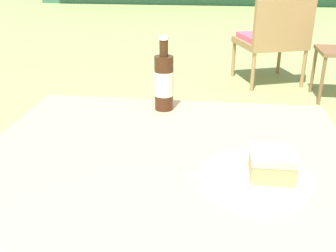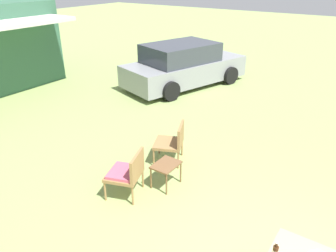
{
  "view_description": "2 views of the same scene",
  "coord_description": "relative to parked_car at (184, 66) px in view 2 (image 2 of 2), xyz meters",
  "views": [
    {
      "loc": [
        0.11,
        -0.83,
        1.21
      ],
      "look_at": [
        0.0,
        0.1,
        0.8
      ],
      "focal_mm": 42.0,
      "sensor_mm": 36.0,
      "label": 1
    },
    {
      "loc": [
        -2.85,
        -0.17,
        3.6
      ],
      "look_at": [
        1.83,
        3.04,
        0.9
      ],
      "focal_mm": 35.0,
      "sensor_mm": 36.0,
      "label": 2
    }
  ],
  "objects": [
    {
      "name": "garden_side_table",
      "position": [
        -5.16,
        -2.85,
        -0.3
      ],
      "size": [
        0.52,
        0.39,
        0.45
      ],
      "color": "brown",
      "rests_on": "ground_plane"
    },
    {
      "name": "wicker_chair_plain",
      "position": [
        -4.38,
        -2.47,
        -0.22
      ],
      "size": [
        0.76,
        0.75,
        0.84
      ],
      "rotation": [
        0.0,
        0.0,
        3.56
      ],
      "color": "#9E7547",
      "rests_on": "ground_plane"
    },
    {
      "name": "cola_bottle_near",
      "position": [
        -6.47,
        -5.2,
        0.15
      ],
      "size": [
        0.06,
        0.06,
        0.24
      ],
      "color": "#381E0F",
      "rests_on": "patio_table"
    },
    {
      "name": "wicker_chair_cushioned",
      "position": [
        -5.76,
        -2.45,
        -0.23
      ],
      "size": [
        0.74,
        0.72,
        0.84
      ],
      "rotation": [
        0.0,
        0.0,
        3.48
      ],
      "color": "#9E7547",
      "rests_on": "ground_plane"
    },
    {
      "name": "parked_car",
      "position": [
        0.0,
        0.0,
        0.0
      ],
      "size": [
        4.61,
        2.91,
        1.45
      ],
      "rotation": [
        0.0,
        0.0,
        -0.3
      ],
      "color": "gray",
      "rests_on": "ground_plane"
    }
  ]
}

